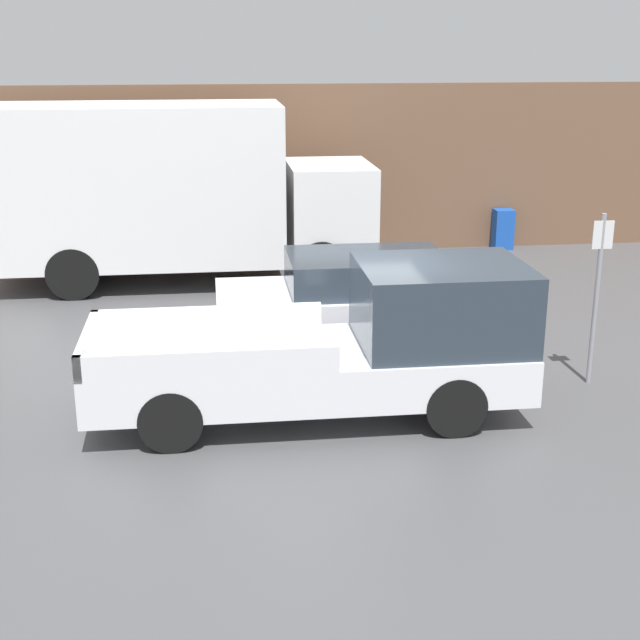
{
  "coord_description": "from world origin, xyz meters",
  "views": [
    {
      "loc": [
        -1.74,
        -11.71,
        4.86
      ],
      "look_at": [
        -0.24,
        0.3,
        1.02
      ],
      "focal_mm": 50.0,
      "sensor_mm": 36.0,
      "label": 1
    }
  ],
  "objects_px": {
    "pickup_truck": "(353,346)",
    "car": "(360,297)",
    "newspaper_box": "(503,229)",
    "parking_sign": "(597,290)",
    "delivery_truck": "(165,189)"
  },
  "relations": [
    {
      "from": "pickup_truck",
      "to": "car",
      "type": "bearing_deg",
      "value": 78.58
    },
    {
      "from": "pickup_truck",
      "to": "newspaper_box",
      "type": "height_order",
      "value": "pickup_truck"
    },
    {
      "from": "pickup_truck",
      "to": "parking_sign",
      "type": "bearing_deg",
      "value": 10.19
    },
    {
      "from": "pickup_truck",
      "to": "car",
      "type": "height_order",
      "value": "pickup_truck"
    },
    {
      "from": "delivery_truck",
      "to": "parking_sign",
      "type": "xyz_separation_m",
      "value": [
        6.35,
        -6.57,
        -0.51
      ]
    },
    {
      "from": "delivery_truck",
      "to": "newspaper_box",
      "type": "height_order",
      "value": "delivery_truck"
    },
    {
      "from": "pickup_truck",
      "to": "newspaper_box",
      "type": "distance_m",
      "value": 10.65
    },
    {
      "from": "parking_sign",
      "to": "car",
      "type": "bearing_deg",
      "value": 143.92
    },
    {
      "from": "newspaper_box",
      "to": "delivery_truck",
      "type": "bearing_deg",
      "value": -165.17
    },
    {
      "from": "parking_sign",
      "to": "delivery_truck",
      "type": "bearing_deg",
      "value": 134.01
    },
    {
      "from": "parking_sign",
      "to": "newspaper_box",
      "type": "distance_m",
      "value": 8.83
    },
    {
      "from": "delivery_truck",
      "to": "pickup_truck",
      "type": "bearing_deg",
      "value": -69.45
    },
    {
      "from": "delivery_truck",
      "to": "newspaper_box",
      "type": "relative_size",
      "value": 8.13
    },
    {
      "from": "pickup_truck",
      "to": "newspaper_box",
      "type": "relative_size",
      "value": 6.04
    },
    {
      "from": "car",
      "to": "newspaper_box",
      "type": "distance_m",
      "value": 7.89
    }
  ]
}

